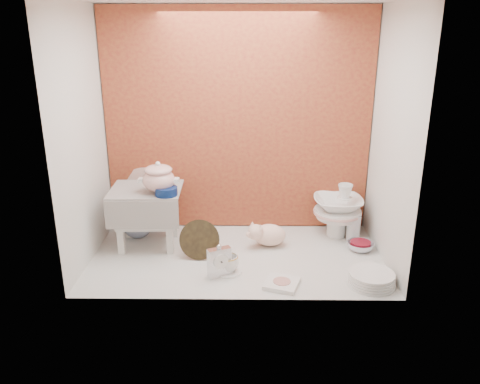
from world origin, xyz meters
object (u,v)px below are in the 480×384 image
(step_stool, at_px, (148,217))
(porcelain_tower, at_px, (338,210))
(plush_pig, at_px, (270,235))
(floral_platter, at_px, (146,199))
(blue_white_vase, at_px, (137,220))
(mantel_clock, at_px, (219,261))
(gold_rim_teacup, at_px, (228,263))
(crystal_bowl, at_px, (360,246))
(dinner_plate_stack, at_px, (371,279))
(soup_tureen, at_px, (159,177))

(step_stool, height_order, porcelain_tower, step_stool)
(plush_pig, bearing_deg, porcelain_tower, 19.21)
(floral_platter, distance_m, blue_white_vase, 0.17)
(mantel_clock, relative_size, plush_pig, 0.73)
(blue_white_vase, height_order, mantel_clock, blue_white_vase)
(step_stool, xyz_separation_m, floral_platter, (-0.06, 0.27, 0.03))
(blue_white_vase, relative_size, porcelain_tower, 0.59)
(gold_rim_teacup, bearing_deg, blue_white_vase, 140.89)
(step_stool, distance_m, gold_rim_teacup, 0.66)
(step_stool, bearing_deg, floral_platter, 101.59)
(gold_rim_teacup, bearing_deg, plush_pig, 54.52)
(blue_white_vase, height_order, porcelain_tower, porcelain_tower)
(plush_pig, xyz_separation_m, crystal_bowl, (0.58, -0.06, -0.05))
(step_stool, height_order, dinner_plate_stack, step_stool)
(dinner_plate_stack, height_order, porcelain_tower, porcelain_tower)
(plush_pig, height_order, dinner_plate_stack, plush_pig)
(step_stool, bearing_deg, porcelain_tower, 5.62)
(blue_white_vase, bearing_deg, porcelain_tower, 0.63)
(soup_tureen, height_order, floral_platter, soup_tureen)
(mantel_clock, distance_m, dinner_plate_stack, 0.86)
(crystal_bowl, bearing_deg, soup_tureen, 179.94)
(plush_pig, bearing_deg, blue_white_vase, 169.09)
(soup_tureen, distance_m, floral_platter, 0.45)
(floral_platter, bearing_deg, dinner_plate_stack, -28.75)
(gold_rim_teacup, height_order, porcelain_tower, porcelain_tower)
(plush_pig, height_order, crystal_bowl, plush_pig)
(floral_platter, xyz_separation_m, crystal_bowl, (1.43, -0.33, -0.19))
(gold_rim_teacup, xyz_separation_m, dinner_plate_stack, (0.80, -0.13, -0.02))
(plush_pig, relative_size, crystal_bowl, 1.57)
(step_stool, height_order, crystal_bowl, step_stool)
(floral_platter, height_order, gold_rim_teacup, floral_platter)
(gold_rim_teacup, distance_m, dinner_plate_stack, 0.81)
(plush_pig, bearing_deg, step_stool, 178.30)
(step_stool, xyz_separation_m, soup_tureen, (0.10, -0.07, 0.29))
(crystal_bowl, bearing_deg, porcelain_tower, 116.80)
(floral_platter, relative_size, blue_white_vase, 2.03)
(crystal_bowl, bearing_deg, plush_pig, 174.38)
(step_stool, distance_m, dinner_plate_stack, 1.44)
(soup_tureen, height_order, blue_white_vase, soup_tureen)
(floral_platter, height_order, blue_white_vase, floral_platter)
(step_stool, height_order, mantel_clock, step_stool)
(step_stool, distance_m, crystal_bowl, 1.38)
(mantel_clock, bearing_deg, porcelain_tower, 12.09)
(step_stool, relative_size, blue_white_vase, 2.03)
(gold_rim_teacup, relative_size, porcelain_tower, 0.33)
(gold_rim_teacup, distance_m, crystal_bowl, 0.89)
(porcelain_tower, bearing_deg, mantel_clock, -143.06)
(mantel_clock, height_order, crystal_bowl, mantel_clock)
(step_stool, height_order, gold_rim_teacup, step_stool)
(mantel_clock, height_order, gold_rim_teacup, mantel_clock)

